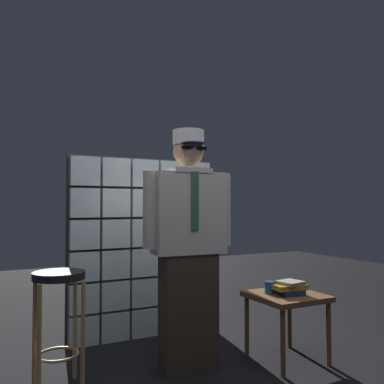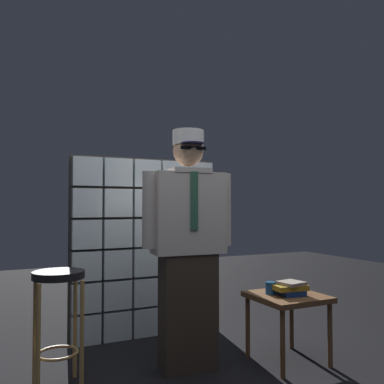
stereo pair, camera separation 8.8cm
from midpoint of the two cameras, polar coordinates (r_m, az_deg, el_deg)
The scene contains 6 objects.
glass_block_wall at distance 3.81m, azimuth -5.87°, elevation -7.79°, with size 1.40×0.10×1.67m.
standing_person at distance 3.01m, azimuth 0.31°, elevation -7.34°, with size 0.71×0.31×1.77m.
bar_stool at distance 2.89m, azimuth -17.58°, elevation -14.48°, with size 0.34×0.34×0.77m.
side_table at distance 3.32m, azimuth 14.12°, elevation -15.04°, with size 0.52×0.52×0.52m.
book_stack at distance 3.27m, azimuth 14.58°, elevation -13.07°, with size 0.27×0.19×0.11m.
coffee_mug at distance 3.28m, azimuth 11.90°, elevation -13.16°, with size 0.13×0.08×0.09m.
Camera 2 is at (-1.24, -2.25, 1.21)m, focal length 37.63 mm.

